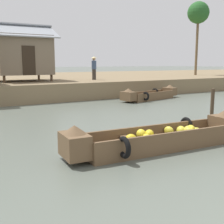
# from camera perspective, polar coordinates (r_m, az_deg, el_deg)

# --- Properties ---
(ground_plane) EXTENTS (300.00, 300.00, 0.00)m
(ground_plane) POSITION_cam_1_polar(r_m,az_deg,el_deg) (11.54, -11.13, -1.94)
(ground_plane) COLOR #596056
(banana_boat) EXTENTS (5.40, 1.53, 0.87)m
(banana_boat) POSITION_cam_1_polar(r_m,az_deg,el_deg) (7.96, 9.63, -4.84)
(banana_boat) COLOR brown
(banana_boat) RESTS_ON ground
(fishing_skiff_distant) EXTENTS (4.76, 2.20, 0.83)m
(fishing_skiff_distant) POSITION_cam_1_polar(r_m,az_deg,el_deg) (18.40, 7.57, 3.37)
(fishing_skiff_distant) COLOR brown
(fishing_skiff_distant) RESTS_ON ground
(stilt_house_mid_right) EXTENTS (4.06, 3.70, 3.72)m
(stilt_house_mid_right) POSITION_cam_1_polar(r_m,az_deg,el_deg) (20.46, -17.25, 10.80)
(stilt_house_mid_right) COLOR #4C3826
(stilt_house_mid_right) RESTS_ON riverbank_strip
(palm_tree_near) EXTENTS (2.08, 2.08, 7.05)m
(palm_tree_near) POSITION_cam_1_polar(r_m,az_deg,el_deg) (30.83, 16.59, 18.00)
(palm_tree_near) COLOR brown
(palm_tree_near) RESTS_ON riverbank_strip
(vendor_person) EXTENTS (0.44, 0.44, 1.66)m
(vendor_person) POSITION_cam_1_polar(r_m,az_deg,el_deg) (21.05, -3.56, 8.86)
(vendor_person) COLOR #332D28
(vendor_person) RESTS_ON riverbank_strip
(mooring_post) EXTENTS (0.14, 0.14, 1.30)m
(mooring_post) POSITION_cam_1_polar(r_m,az_deg,el_deg) (11.82, 19.07, 1.19)
(mooring_post) COLOR #423323
(mooring_post) RESTS_ON ground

